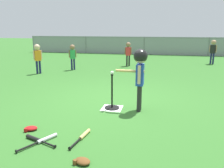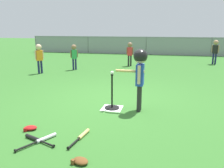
{
  "view_description": "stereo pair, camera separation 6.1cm",
  "coord_description": "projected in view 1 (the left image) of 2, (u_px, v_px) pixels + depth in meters",
  "views": [
    {
      "loc": [
        1.09,
        -5.27,
        1.73
      ],
      "look_at": [
        0.1,
        -0.6,
        0.55
      ],
      "focal_mm": 36.77,
      "sensor_mm": 36.0,
      "label": 1
    },
    {
      "loc": [
        1.15,
        -5.26,
        1.73
      ],
      "look_at": [
        0.1,
        -0.6,
        0.55
      ],
      "focal_mm": 36.77,
      "sensor_mm": 36.0,
      "label": 2
    }
  ],
  "objects": [
    {
      "name": "ground_plane",
      "position": [
        113.0,
        100.0,
        5.64
      ],
      "size": [
        60.0,
        60.0,
        0.0
      ],
      "primitive_type": "plane",
      "color": "#336B28"
    },
    {
      "name": "glove_by_plate",
      "position": [
        31.0,
        128.0,
        3.96
      ],
      "size": [
        0.25,
        0.22,
        0.07
      ],
      "color": "#B21919",
      "rests_on": "ground_plane"
    },
    {
      "name": "fielder_deep_center",
      "position": [
        73.0,
        54.0,
        9.48
      ],
      "size": [
        0.28,
        0.21,
        1.05
      ],
      "color": "#191E4C",
      "rests_on": "ground_plane"
    },
    {
      "name": "batting_tee",
      "position": [
        112.0,
        103.0,
        5.02
      ],
      "size": [
        0.32,
        0.32,
        0.76
      ],
      "color": "black",
      "rests_on": "ground_plane"
    },
    {
      "name": "baseball_on_tee",
      "position": [
        112.0,
        73.0,
        4.86
      ],
      "size": [
        0.07,
        0.07,
        0.07
      ],
      "primitive_type": "sphere",
      "color": "white",
      "rests_on": "batting_tee"
    },
    {
      "name": "home_plate",
      "position": [
        112.0,
        108.0,
        5.05
      ],
      "size": [
        0.44,
        0.44,
        0.01
      ],
      "primitive_type": "cube",
      "color": "white",
      "rests_on": "ground_plane"
    },
    {
      "name": "fielder_deep_right",
      "position": [
        128.0,
        51.0,
        10.44
      ],
      "size": [
        0.32,
        0.21,
        1.09
      ],
      "color": "#262626",
      "rests_on": "ground_plane"
    },
    {
      "name": "glove_near_bats",
      "position": [
        82.0,
        161.0,
        2.98
      ],
      "size": [
        0.26,
        0.23,
        0.07
      ],
      "color": "brown",
      "rests_on": "ground_plane"
    },
    {
      "name": "batter_child",
      "position": [
        140.0,
        67.0,
        4.69
      ],
      "size": [
        0.65,
        0.37,
        1.31
      ],
      "color": "#262626",
      "rests_on": "ground_plane"
    },
    {
      "name": "spare_bat_wood",
      "position": [
        83.0,
        136.0,
        3.69
      ],
      "size": [
        0.15,
        0.65,
        0.06
      ],
      "color": "#DBB266",
      "rests_on": "ground_plane"
    },
    {
      "name": "fielder_near_left",
      "position": [
        38.0,
        55.0,
        8.68
      ],
      "size": [
        0.25,
        0.26,
        1.12
      ],
      "color": "#191E4C",
      "rests_on": "ground_plane"
    },
    {
      "name": "spare_bat_silver",
      "position": [
        43.0,
        140.0,
        3.56
      ],
      "size": [
        0.37,
        0.64,
        0.06
      ],
      "color": "silver",
      "rests_on": "ground_plane"
    },
    {
      "name": "outfield_fence",
      "position": [
        144.0,
        45.0,
        15.01
      ],
      "size": [
        16.06,
        0.06,
        1.15
      ],
      "color": "slate",
      "rests_on": "ground_plane"
    },
    {
      "name": "spare_bat_black",
      "position": [
        37.0,
        139.0,
        3.57
      ],
      "size": [
        0.61,
        0.28,
        0.06
      ],
      "color": "black",
      "rests_on": "ground_plane"
    },
    {
      "name": "fielder_deep_left",
      "position": [
        213.0,
        49.0,
        11.01
      ],
      "size": [
        0.32,
        0.23,
        1.16
      ],
      "color": "#191E4C",
      "rests_on": "ground_plane"
    }
  ]
}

